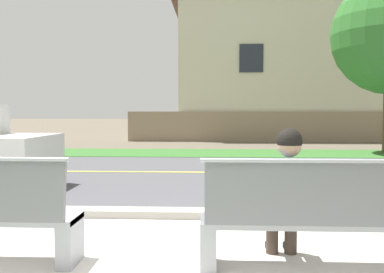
% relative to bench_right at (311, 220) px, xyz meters
% --- Properties ---
extents(ground_plane, '(140.00, 140.00, 0.00)m').
position_rel_bench_right_xyz_m(ground_plane, '(-1.52, 7.48, -0.46)').
color(ground_plane, '#665B4C').
extents(sidewalk_pavement, '(44.00, 3.60, 0.01)m').
position_rel_bench_right_xyz_m(sidewalk_pavement, '(-1.52, -0.12, -0.45)').
color(sidewalk_pavement, beige).
rests_on(sidewalk_pavement, ground_plane).
extents(curb_edge, '(44.00, 0.30, 0.11)m').
position_rel_bench_right_xyz_m(curb_edge, '(-1.52, 1.83, -0.40)').
color(curb_edge, '#ADA89E').
rests_on(curb_edge, ground_plane).
extents(street_asphalt, '(52.00, 8.00, 0.01)m').
position_rel_bench_right_xyz_m(street_asphalt, '(-1.52, 5.98, -0.46)').
color(street_asphalt, '#515156').
rests_on(street_asphalt, ground_plane).
extents(road_centre_line, '(48.00, 0.14, 0.01)m').
position_rel_bench_right_xyz_m(road_centre_line, '(-1.52, 5.98, -0.45)').
color(road_centre_line, '#E0CC4C').
rests_on(road_centre_line, ground_plane).
extents(far_verge_grass, '(48.00, 2.80, 0.02)m').
position_rel_bench_right_xyz_m(far_verge_grass, '(-1.52, 10.57, -0.45)').
color(far_verge_grass, '#38702D').
rests_on(far_verge_grass, ground_plane).
extents(bench_right, '(1.92, 0.48, 1.01)m').
position_rel_bench_right_xyz_m(bench_right, '(0.00, 0.00, 0.00)').
color(bench_right, '#9EA0A8').
rests_on(bench_right, ground_plane).
extents(seated_person_blue, '(0.52, 0.68, 1.25)m').
position_rel_bench_right_xyz_m(seated_person_blue, '(-0.18, 0.17, 0.22)').
color(seated_person_blue, '#47382D').
rests_on(seated_person_blue, ground_plane).
extents(garden_wall, '(13.00, 0.36, 1.40)m').
position_rel_bench_right_xyz_m(garden_wall, '(1.67, 16.25, 0.24)').
color(garden_wall, gray).
rests_on(garden_wall, ground_plane).
extents(house_across_street, '(13.33, 6.91, 7.62)m').
position_rel_bench_right_xyz_m(house_across_street, '(3.70, 19.45, 3.39)').
color(house_across_street, beige).
rests_on(house_across_street, ground_plane).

